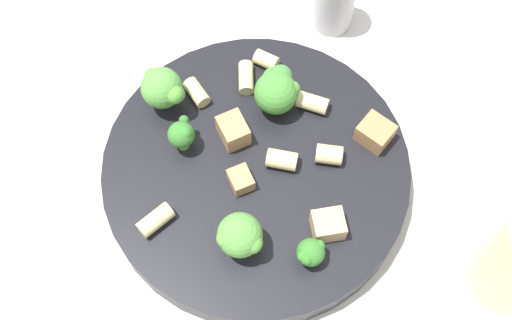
# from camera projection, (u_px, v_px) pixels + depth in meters

# --- Properties ---
(ground_plane) EXTENTS (2.00, 2.00, 0.00)m
(ground_plane) POSITION_uv_depth(u_px,v_px,m) (256.00, 179.00, 0.56)
(ground_plane) COLOR beige
(pasta_bowl) EXTENTS (0.26, 0.26, 0.03)m
(pasta_bowl) POSITION_uv_depth(u_px,v_px,m) (256.00, 171.00, 0.55)
(pasta_bowl) COLOR black
(pasta_bowl) RESTS_ON ground_plane
(broccoli_floret_0) EXTENTS (0.02, 0.02, 0.03)m
(broccoli_floret_0) POSITION_uv_depth(u_px,v_px,m) (311.00, 253.00, 0.49)
(broccoli_floret_0) COLOR #93B766
(broccoli_floret_0) RESTS_ON pasta_bowl
(broccoli_floret_1) EXTENTS (0.04, 0.04, 0.04)m
(broccoli_floret_1) POSITION_uv_depth(u_px,v_px,m) (277.00, 90.00, 0.54)
(broccoli_floret_1) COLOR #9EC175
(broccoli_floret_1) RESTS_ON pasta_bowl
(broccoli_floret_2) EXTENTS (0.04, 0.04, 0.04)m
(broccoli_floret_2) POSITION_uv_depth(u_px,v_px,m) (163.00, 88.00, 0.54)
(broccoli_floret_2) COLOR #93B766
(broccoli_floret_2) RESTS_ON pasta_bowl
(broccoli_floret_3) EXTENTS (0.02, 0.03, 0.03)m
(broccoli_floret_3) POSITION_uv_depth(u_px,v_px,m) (183.00, 131.00, 0.53)
(broccoli_floret_3) COLOR #84AD60
(broccoli_floret_3) RESTS_ON pasta_bowl
(broccoli_floret_4) EXTENTS (0.04, 0.04, 0.04)m
(broccoli_floret_4) POSITION_uv_depth(u_px,v_px,m) (240.00, 236.00, 0.48)
(broccoli_floret_4) COLOR #84AD60
(broccoli_floret_4) RESTS_ON pasta_bowl
(rigatoni_0) EXTENTS (0.02, 0.03, 0.01)m
(rigatoni_0) POSITION_uv_depth(u_px,v_px,m) (246.00, 78.00, 0.57)
(rigatoni_0) COLOR beige
(rigatoni_0) RESTS_ON pasta_bowl
(rigatoni_1) EXTENTS (0.03, 0.02, 0.01)m
(rigatoni_1) POSITION_uv_depth(u_px,v_px,m) (313.00, 103.00, 0.56)
(rigatoni_1) COLOR beige
(rigatoni_1) RESTS_ON pasta_bowl
(rigatoni_2) EXTENTS (0.02, 0.02, 0.01)m
(rigatoni_2) POSITION_uv_depth(u_px,v_px,m) (266.00, 60.00, 0.58)
(rigatoni_2) COLOR beige
(rigatoni_2) RESTS_ON pasta_bowl
(rigatoni_3) EXTENTS (0.02, 0.02, 0.02)m
(rigatoni_3) POSITION_uv_depth(u_px,v_px,m) (329.00, 154.00, 0.53)
(rigatoni_3) COLOR beige
(rigatoni_3) RESTS_ON pasta_bowl
(rigatoni_4) EXTENTS (0.03, 0.02, 0.02)m
(rigatoni_4) POSITION_uv_depth(u_px,v_px,m) (282.00, 160.00, 0.53)
(rigatoni_4) COLOR beige
(rigatoni_4) RESTS_ON pasta_bowl
(rigatoni_5) EXTENTS (0.03, 0.03, 0.01)m
(rigatoni_5) POSITION_uv_depth(u_px,v_px,m) (197.00, 92.00, 0.56)
(rigatoni_5) COLOR beige
(rigatoni_5) RESTS_ON pasta_bowl
(rigatoni_6) EXTENTS (0.03, 0.03, 0.01)m
(rigatoni_6) POSITION_uv_depth(u_px,v_px,m) (155.00, 220.00, 0.51)
(rigatoni_6) COLOR beige
(rigatoni_6) RESTS_ON pasta_bowl
(chicken_chunk_0) EXTENTS (0.03, 0.03, 0.02)m
(chicken_chunk_0) POSITION_uv_depth(u_px,v_px,m) (375.00, 133.00, 0.54)
(chicken_chunk_0) COLOR #A87A4C
(chicken_chunk_0) RESTS_ON pasta_bowl
(chicken_chunk_1) EXTENTS (0.03, 0.03, 0.02)m
(chicken_chunk_1) POSITION_uv_depth(u_px,v_px,m) (233.00, 131.00, 0.54)
(chicken_chunk_1) COLOR tan
(chicken_chunk_1) RESTS_ON pasta_bowl
(chicken_chunk_2) EXTENTS (0.03, 0.03, 0.02)m
(chicken_chunk_2) POSITION_uv_depth(u_px,v_px,m) (328.00, 225.00, 0.50)
(chicken_chunk_2) COLOR tan
(chicken_chunk_2) RESTS_ON pasta_bowl
(chicken_chunk_3) EXTENTS (0.03, 0.03, 0.01)m
(chicken_chunk_3) POSITION_uv_depth(u_px,v_px,m) (241.00, 180.00, 0.52)
(chicken_chunk_3) COLOR tan
(chicken_chunk_3) RESTS_ON pasta_bowl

